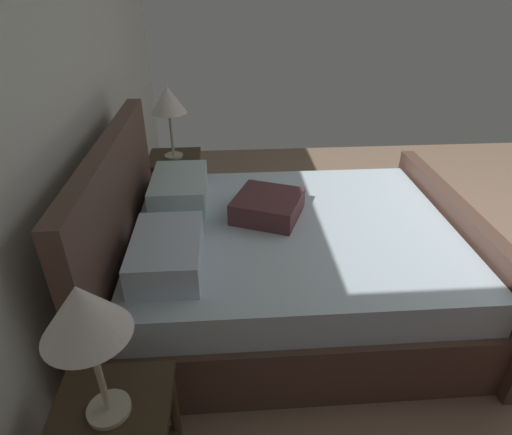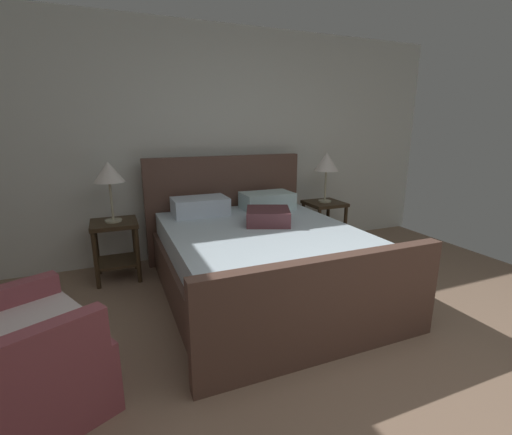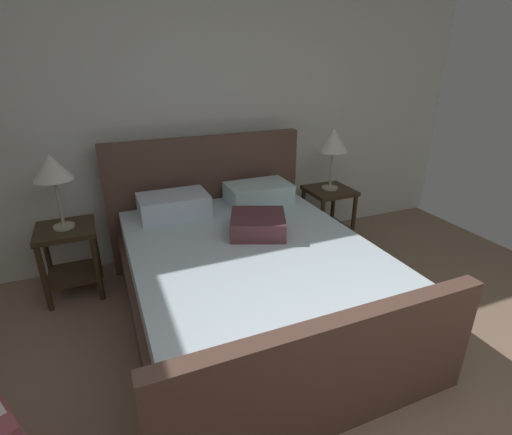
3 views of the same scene
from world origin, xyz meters
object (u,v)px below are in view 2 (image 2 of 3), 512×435
(table_lamp_right, at_px, (327,163))
(table_lamp_left, at_px, (109,174))
(nightstand_left, at_px, (116,240))
(armchair, at_px, (9,363))
(bed, at_px, (260,255))
(nightstand_right, at_px, (324,217))

(table_lamp_right, relative_size, table_lamp_left, 1.03)
(nightstand_left, bearing_deg, table_lamp_left, 108.43)
(table_lamp_left, bearing_deg, table_lamp_right, -0.02)
(nightstand_left, height_order, armchair, armchair)
(bed, bearing_deg, nightstand_left, 146.63)
(bed, bearing_deg, nightstand_right, 33.39)
(table_lamp_right, height_order, nightstand_left, table_lamp_right)
(nightstand_right, relative_size, table_lamp_left, 1.02)
(bed, xyz_separation_m, nightstand_left, (-1.23, 0.81, 0.06))
(armchair, bearing_deg, table_lamp_right, 30.10)
(table_lamp_left, bearing_deg, bed, -33.37)
(nightstand_left, height_order, table_lamp_left, table_lamp_left)
(bed, distance_m, table_lamp_right, 1.64)
(nightstand_right, bearing_deg, table_lamp_left, 179.98)
(bed, bearing_deg, table_lamp_left, 146.63)
(table_lamp_left, height_order, armchair, table_lamp_left)
(table_lamp_right, distance_m, table_lamp_left, 2.46)
(nightstand_right, relative_size, table_lamp_right, 0.99)
(bed, xyz_separation_m, table_lamp_left, (-1.23, 0.81, 0.73))
(bed, bearing_deg, table_lamp_right, 33.39)
(bed, relative_size, nightstand_right, 3.73)
(armchair, bearing_deg, nightstand_right, 30.10)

